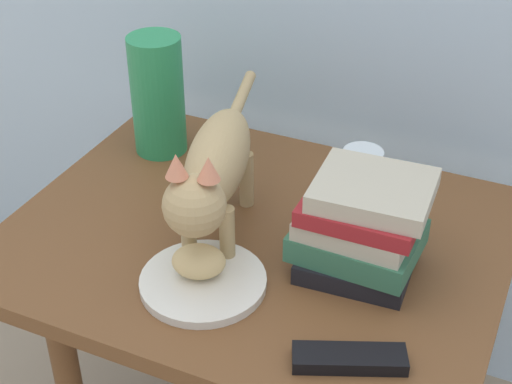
# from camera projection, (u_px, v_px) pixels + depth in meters

# --- Properties ---
(side_table) EXTENTS (0.79, 0.63, 0.56)m
(side_table) POSITION_uv_depth(u_px,v_px,m) (256.00, 269.00, 1.29)
(side_table) COLOR brown
(side_table) RESTS_ON ground
(plate) EXTENTS (0.19, 0.19, 0.01)m
(plate) POSITION_uv_depth(u_px,v_px,m) (203.00, 282.00, 1.13)
(plate) COLOR silver
(plate) RESTS_ON side_table
(bread_roll) EXTENTS (0.10, 0.08, 0.05)m
(bread_roll) POSITION_uv_depth(u_px,v_px,m) (199.00, 261.00, 1.12)
(bread_roll) COLOR #E0BC7A
(bread_roll) RESTS_ON plate
(cat) EXTENTS (0.16, 0.47, 0.23)m
(cat) POSITION_uv_depth(u_px,v_px,m) (214.00, 169.00, 1.16)
(cat) COLOR tan
(cat) RESTS_ON side_table
(book_stack) EXTENTS (0.19, 0.16, 0.15)m
(book_stack) POSITION_uv_depth(u_px,v_px,m) (362.00, 226.00, 1.13)
(book_stack) COLOR black
(book_stack) RESTS_ON side_table
(green_vase) EXTENTS (0.10, 0.10, 0.23)m
(green_vase) POSITION_uv_depth(u_px,v_px,m) (158.00, 95.00, 1.41)
(green_vase) COLOR #288C51
(green_vase) RESTS_ON side_table
(candle_jar) EXTENTS (0.07, 0.07, 0.08)m
(candle_jar) POSITION_uv_depth(u_px,v_px,m) (361.00, 175.00, 1.32)
(candle_jar) COLOR silver
(candle_jar) RESTS_ON side_table
(tv_remote) EXTENTS (0.16, 0.10, 0.02)m
(tv_remote) POSITION_uv_depth(u_px,v_px,m) (349.00, 359.00, 1.00)
(tv_remote) COLOR black
(tv_remote) RESTS_ON side_table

